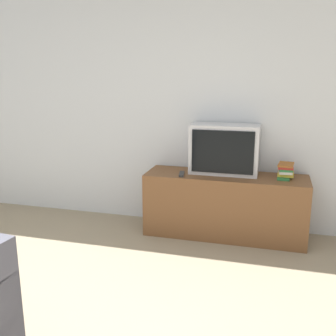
# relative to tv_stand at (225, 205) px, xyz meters

# --- Properties ---
(wall_back) EXTENTS (9.00, 0.06, 2.60)m
(wall_back) POSITION_rel_tv_stand_xyz_m (-0.80, 0.30, 0.97)
(wall_back) COLOR silver
(wall_back) RESTS_ON ground_plane
(tv_stand) EXTENTS (1.65, 0.49, 0.66)m
(tv_stand) POSITION_rel_tv_stand_xyz_m (0.00, 0.00, 0.00)
(tv_stand) COLOR brown
(tv_stand) RESTS_ON ground_plane
(television) EXTENTS (0.70, 0.33, 0.51)m
(television) POSITION_rel_tv_stand_xyz_m (-0.04, 0.08, 0.58)
(television) COLOR silver
(television) RESTS_ON tv_stand
(book_stack) EXTENTS (0.17, 0.24, 0.15)m
(book_stack) POSITION_rel_tv_stand_xyz_m (0.58, 0.04, 0.41)
(book_stack) COLOR #2D753D
(book_stack) RESTS_ON tv_stand
(remote_on_stand) EXTENTS (0.08, 0.18, 0.02)m
(remote_on_stand) POSITION_rel_tv_stand_xyz_m (-0.44, -0.11, 0.34)
(remote_on_stand) COLOR #2D2D2D
(remote_on_stand) RESTS_ON tv_stand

